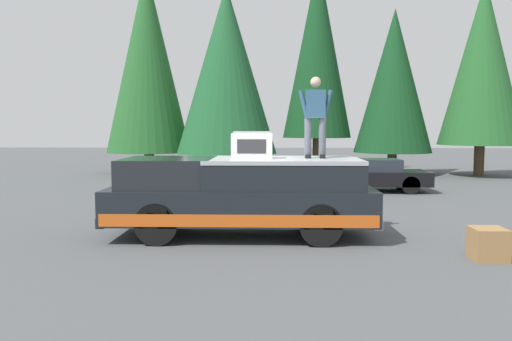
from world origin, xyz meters
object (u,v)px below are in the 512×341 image
(pickup_truck, at_px, (241,195))
(compressor_unit, at_px, (252,145))
(parked_car_black, at_px, (370,175))
(wooden_crate, at_px, (488,244))
(person_on_truck_bed, at_px, (316,115))

(pickup_truck, height_order, compressor_unit, compressor_unit)
(pickup_truck, bearing_deg, parked_car_black, -28.90)
(parked_car_black, relative_size, wooden_crate, 7.32)
(pickup_truck, relative_size, person_on_truck_bed, 3.28)
(parked_car_black, bearing_deg, person_on_truck_bed, 160.60)
(person_on_truck_bed, bearing_deg, wooden_crate, -124.08)
(pickup_truck, xyz_separation_m, person_on_truck_bed, (0.11, -1.55, 1.68))
(person_on_truck_bed, bearing_deg, pickup_truck, 94.11)
(compressor_unit, xyz_separation_m, person_on_truck_bed, (0.08, -1.32, 0.62))
(compressor_unit, xyz_separation_m, wooden_crate, (-1.84, -4.16, -1.65))
(parked_car_black, height_order, wooden_crate, parked_car_black)
(wooden_crate, bearing_deg, pickup_truck, 67.59)
(pickup_truck, xyz_separation_m, compressor_unit, (0.03, -0.23, 1.05))
(compressor_unit, relative_size, wooden_crate, 1.50)
(parked_car_black, bearing_deg, pickup_truck, 151.10)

